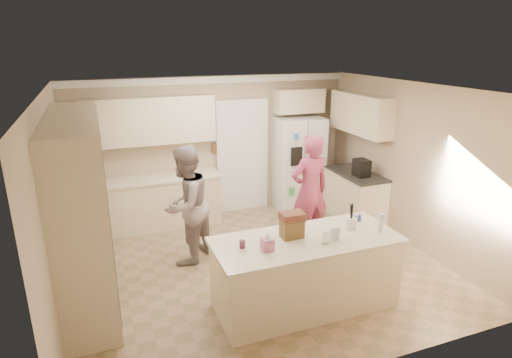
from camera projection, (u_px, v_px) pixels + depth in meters
name	position (u px, v px, depth m)	size (l,w,h in m)	color
floor	(258.00, 267.00, 6.34)	(5.20, 4.60, 0.02)	#97775D
ceiling	(258.00, 88.00, 5.53)	(5.20, 4.60, 0.02)	white
wall_back	(214.00, 147.00, 7.99)	(5.20, 0.02, 2.60)	tan
wall_front	(350.00, 260.00, 3.88)	(5.20, 0.02, 2.60)	tan
wall_left	(53.00, 209.00, 5.05)	(0.02, 4.60, 2.60)	tan
wall_right	(411.00, 165.00, 6.82)	(0.02, 4.60, 2.60)	tan
crown_back	(212.00, 80.00, 7.56)	(5.20, 0.08, 0.12)	white
pantry_bank	(82.00, 209.00, 5.37)	(0.60, 2.60, 2.35)	beige
back_base_cab	(157.00, 203.00, 7.59)	(2.20, 0.60, 0.88)	beige
back_countertop	(156.00, 179.00, 7.44)	(2.24, 0.63, 0.04)	beige
back_upper_cab	(150.00, 120.00, 7.25)	(2.20, 0.35, 0.80)	beige
doorway_opening	(242.00, 157.00, 8.22)	(0.90, 0.06, 2.10)	black
doorway_casing	(243.00, 158.00, 8.19)	(1.02, 0.03, 2.22)	white
wall_frame_upper	(215.00, 134.00, 7.88)	(0.15, 0.02, 0.20)	brown
wall_frame_lower	(215.00, 148.00, 7.96)	(0.15, 0.02, 0.20)	brown
refrigerator	(298.00, 163.00, 8.38)	(0.90, 0.70, 1.80)	white
fridge_seam	(307.00, 168.00, 8.07)	(0.01, 0.02, 1.78)	gray
fridge_dispenser	(297.00, 156.00, 7.91)	(0.22, 0.03, 0.35)	black
fridge_handle_l	(305.00, 161.00, 7.99)	(0.02, 0.02, 0.85)	silver
fridge_handle_r	(310.00, 160.00, 8.02)	(0.02, 0.02, 0.85)	silver
over_fridge_cab	(299.00, 101.00, 8.13)	(0.95, 0.35, 0.45)	beige
right_base_cab	(355.00, 197.00, 7.87)	(0.60, 1.20, 0.88)	beige
right_countertop	(356.00, 174.00, 7.72)	(0.63, 1.24, 0.04)	#2D2B28
right_upper_cab	(361.00, 114.00, 7.62)	(0.35, 1.50, 0.70)	beige
coffee_maker	(362.00, 168.00, 7.48)	(0.22, 0.28, 0.30)	black
island_base	(305.00, 274.00, 5.29)	(2.20, 0.90, 0.88)	beige
island_top	(306.00, 240.00, 5.15)	(2.28, 0.96, 0.05)	beige
utensil_crock	(351.00, 223.00, 5.38)	(0.13, 0.13, 0.15)	white
tissue_box	(267.00, 244.00, 4.84)	(0.13, 0.13, 0.14)	#CB6BA0
tissue_plume	(268.00, 235.00, 4.81)	(0.08, 0.08, 0.08)	white
dollhouse_body	(292.00, 229.00, 5.14)	(0.26, 0.18, 0.22)	brown
dollhouse_roof	(292.00, 217.00, 5.09)	(0.28, 0.20, 0.10)	#592D1E
jam_jar	(242.00, 244.00, 4.90)	(0.07, 0.07, 0.09)	#59263F
greeting_card_a	(326.00, 237.00, 4.99)	(0.12, 0.01, 0.16)	white
greeting_card_b	(335.00, 234.00, 5.08)	(0.12, 0.01, 0.16)	silver
water_bottle	(381.00, 223.00, 5.29)	(0.07, 0.07, 0.24)	silver
shaker_salt	(355.00, 219.00, 5.60)	(0.05, 0.05, 0.09)	#3641A1
shaker_pepper	(359.00, 218.00, 5.62)	(0.05, 0.05, 0.09)	#3641A1
teen_boy	(186.00, 205.00, 6.27)	(0.87, 0.68, 1.79)	gray
teen_girl	(310.00, 191.00, 6.78)	(0.67, 0.44, 1.83)	#9D2D54
fridge_magnets	(307.00, 168.00, 8.06)	(0.76, 0.02, 1.44)	tan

